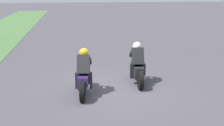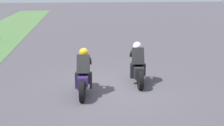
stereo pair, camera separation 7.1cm
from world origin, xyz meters
name	(u,v)px [view 1 (the left image)]	position (x,y,z in m)	size (l,w,h in m)	color
ground_plane	(113,88)	(0.00, 0.00, 0.00)	(120.00, 120.00, 0.00)	#464249
rider_lane_a	(137,67)	(0.48, -0.94, 0.62)	(2.04, 0.55, 1.51)	black
rider_lane_b	(84,76)	(-0.38, 1.02, 0.62)	(2.04, 0.58, 1.51)	black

